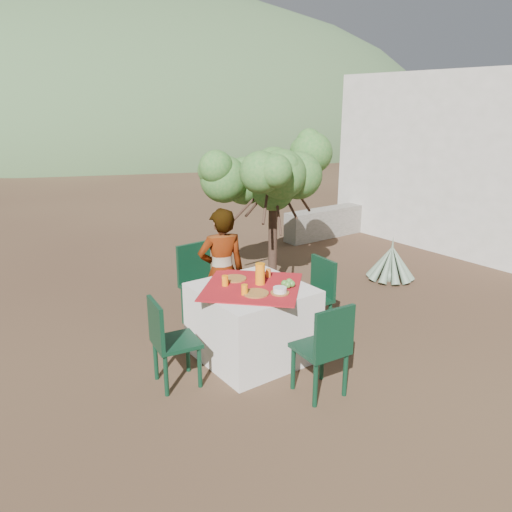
# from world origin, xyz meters

# --- Properties ---
(ground) EXTENTS (160.00, 160.00, 0.00)m
(ground) POSITION_xyz_m (0.00, 0.00, 0.00)
(ground) COLOR #372119
(ground) RESTS_ON ground
(table) EXTENTS (1.30, 1.30, 0.76)m
(table) POSITION_xyz_m (-0.69, 0.37, 0.38)
(table) COLOR white
(table) RESTS_ON ground
(chair_far) EXTENTS (0.46, 0.46, 0.95)m
(chair_far) POSITION_xyz_m (-0.71, 1.39, 0.53)
(chair_far) COLOR black
(chair_far) RESTS_ON ground
(chair_near) EXTENTS (0.44, 0.44, 0.88)m
(chair_near) POSITION_xyz_m (-0.61, -0.61, 0.49)
(chair_near) COLOR black
(chair_near) RESTS_ON ground
(chair_left) EXTENTS (0.44, 0.44, 0.84)m
(chair_left) POSITION_xyz_m (-1.63, 0.36, 0.47)
(chair_left) COLOR black
(chair_left) RESTS_ON ground
(chair_right) EXTENTS (0.43, 0.43, 0.87)m
(chair_right) POSITION_xyz_m (0.16, 0.38, 0.48)
(chair_right) COLOR black
(chair_right) RESTS_ON ground
(person) EXTENTS (0.60, 0.48, 1.43)m
(person) POSITION_xyz_m (-0.64, 1.02, 0.72)
(person) COLOR #8C6651
(person) RESTS_ON ground
(shrub_tree) EXTENTS (1.59, 1.56, 1.87)m
(shrub_tree) POSITION_xyz_m (0.69, 1.81, 1.48)
(shrub_tree) COLOR #3F291F
(shrub_tree) RESTS_ON ground
(agave) EXTENTS (0.68, 0.70, 0.74)m
(agave) POSITION_xyz_m (2.28, 1.05, 0.25)
(agave) COLOR slate
(agave) RESTS_ON ground
(guesthouse) EXTENTS (3.20, 4.20, 3.00)m
(guesthouse) POSITION_xyz_m (5.60, 1.80, 1.50)
(guesthouse) COLOR silver
(guesthouse) RESTS_ON ground
(stone_wall) EXTENTS (2.60, 0.35, 0.55)m
(stone_wall) POSITION_xyz_m (3.60, 3.40, 0.28)
(stone_wall) COLOR gray
(stone_wall) RESTS_ON ground
(hill_near_right) EXTENTS (48.00, 48.00, 20.00)m
(hill_near_right) POSITION_xyz_m (12.00, 36.00, 0.00)
(hill_near_right) COLOR #38542F
(hill_near_right) RESTS_ON ground
(hill_far_right) EXTENTS (36.00, 36.00, 14.00)m
(hill_far_right) POSITION_xyz_m (28.00, 46.00, 0.00)
(hill_far_right) COLOR slate
(hill_far_right) RESTS_ON ground
(plate_far) EXTENTS (0.24, 0.24, 0.01)m
(plate_far) POSITION_xyz_m (-0.72, 0.64, 0.77)
(plate_far) COLOR brown
(plate_far) RESTS_ON table
(plate_near) EXTENTS (0.25, 0.25, 0.01)m
(plate_near) POSITION_xyz_m (-0.79, 0.18, 0.77)
(plate_near) COLOR brown
(plate_near) RESTS_ON table
(glass_far) EXTENTS (0.06, 0.06, 0.10)m
(glass_far) POSITION_xyz_m (-0.90, 0.54, 0.81)
(glass_far) COLOR orange
(glass_far) RESTS_ON table
(glass_near) EXTENTS (0.06, 0.06, 0.10)m
(glass_near) POSITION_xyz_m (-0.88, 0.23, 0.81)
(glass_near) COLOR orange
(glass_near) RESTS_ON table
(juice_pitcher) EXTENTS (0.10, 0.10, 0.21)m
(juice_pitcher) POSITION_xyz_m (-0.60, 0.37, 0.87)
(juice_pitcher) COLOR orange
(juice_pitcher) RESTS_ON table
(bowl_plate) EXTENTS (0.18, 0.18, 0.01)m
(bowl_plate) POSITION_xyz_m (-0.59, 0.06, 0.77)
(bowl_plate) COLOR brown
(bowl_plate) RESTS_ON table
(white_bowl) EXTENTS (0.13, 0.13, 0.05)m
(white_bowl) POSITION_xyz_m (-0.59, 0.06, 0.80)
(white_bowl) COLOR white
(white_bowl) RESTS_ON bowl_plate
(jar_left) EXTENTS (0.05, 0.05, 0.09)m
(jar_left) POSITION_xyz_m (-0.40, 0.49, 0.80)
(jar_left) COLOR orange
(jar_left) RESTS_ON table
(jar_right) EXTENTS (0.06, 0.06, 0.10)m
(jar_right) POSITION_xyz_m (-0.45, 0.57, 0.81)
(jar_right) COLOR orange
(jar_right) RESTS_ON table
(napkin_holder) EXTENTS (0.08, 0.04, 0.10)m
(napkin_holder) POSITION_xyz_m (-0.52, 0.49, 0.81)
(napkin_holder) COLOR white
(napkin_holder) RESTS_ON table
(fruit_cluster) EXTENTS (0.14, 0.13, 0.07)m
(fruit_cluster) POSITION_xyz_m (-0.42, 0.15, 0.80)
(fruit_cluster) COLOR #4B8A32
(fruit_cluster) RESTS_ON table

